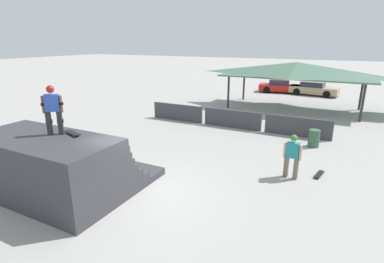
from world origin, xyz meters
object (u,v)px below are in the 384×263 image
bystander_walking (292,153)px  parked_car_red (280,86)px  skateboard_on_ground (319,174)px  trash_bin (314,138)px  skater_on_deck (52,107)px  parked_car_tan (313,89)px  skateboard_on_deck (73,133)px

bystander_walking → parked_car_red: bearing=-71.2°
skateboard_on_ground → trash_bin: trash_bin is taller
skater_on_deck → bystander_walking: 8.38m
parked_car_red → parked_car_tan: bearing=-10.8°
skateboard_on_ground → parked_car_red: 19.50m
skateboard_on_deck → trash_bin: (6.56, 8.50, -1.68)m
bystander_walking → trash_bin: 4.13m
skater_on_deck → parked_car_red: 24.29m
skateboard_on_deck → skateboard_on_ground: skateboard_on_deck is taller
skateboard_on_ground → trash_bin: size_ratio=1.00×
skateboard_on_ground → parked_car_tan: (-2.22, 18.65, 0.54)m
bystander_walking → trash_bin: size_ratio=2.00×
bystander_walking → trash_bin: (0.38, 4.08, -0.57)m
skateboard_on_ground → skateboard_on_deck: bearing=-44.1°
bystander_walking → skateboard_on_ground: bearing=-138.5°
skater_on_deck → bystander_walking: (6.70, 4.63, -1.96)m
bystander_walking → skateboard_on_deck: bearing=41.7°
bystander_walking → skateboard_on_ground: bystander_walking is taller
skateboard_on_deck → parked_car_tan: bearing=97.0°
trash_bin → parked_car_tan: size_ratio=0.19×
parked_car_red → bystander_walking: bearing=-86.1°
bystander_walking → parked_car_red: size_ratio=0.40×
skateboard_on_ground → trash_bin: 3.47m
skateboard_on_deck → skateboard_on_ground: 9.00m
skater_on_deck → parked_car_red: (2.33, 24.06, -2.35)m
skater_on_deck → parked_car_tan: size_ratio=0.35×
trash_bin → parked_car_tan: (-1.65, 15.25, 0.18)m
skater_on_deck → skateboard_on_ground: 9.75m
skateboard_on_deck → skateboard_on_ground: bearing=54.3°
bystander_walking → parked_car_tan: bearing=-80.1°
skateboard_on_ground → parked_car_tan: bearing=-162.8°
skateboard_on_deck → parked_car_red: skateboard_on_deck is taller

